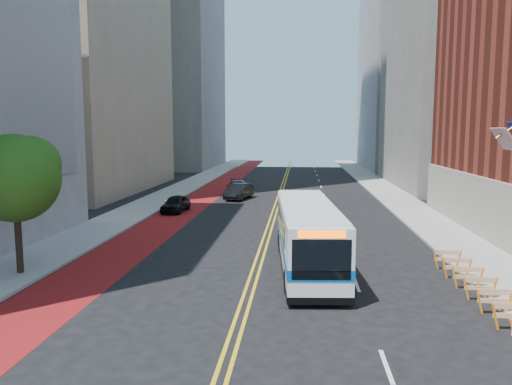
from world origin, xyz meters
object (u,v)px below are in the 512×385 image
Objects in this scene: street_tree at (16,175)px; car_c at (237,188)px; transit_bus at (307,234)px; car_b at (239,191)px; car_a at (176,204)px.

street_tree is 31.67m from car_c.
street_tree is 0.54× the size of transit_bus.
car_b is (7.20, 27.78, -4.12)m from street_tree.
car_c is (-0.59, 2.92, 0.01)m from car_b.
car_c is at bearing 100.09° from transit_bus.
car_a is 9.60m from car_b.
car_a is at bearing -111.38° from car_c.
transit_bus is at bearing -61.87° from car_b.
car_c is (-7.20, 28.03, -0.94)m from transit_bus.
car_b is (-6.60, 25.11, -0.95)m from transit_bus.
street_tree is 1.21× the size of car_c.
car_a is 0.88× the size of car_b.
transit_bus is 2.90× the size of car_a.
transit_bus is 2.23× the size of car_c.
car_a is (-11.06, 16.61, -1.02)m from transit_bus.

